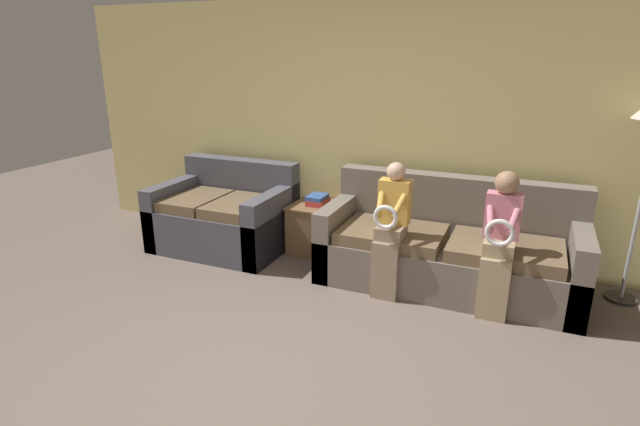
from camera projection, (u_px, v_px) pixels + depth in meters
ground_plane at (244, 397)px, 3.09m from camera, size 14.00×14.00×0.00m
wall_back at (378, 130)px, 5.03m from camera, size 7.14×0.06×2.55m
couch_main at (448, 250)px, 4.51m from camera, size 2.26×0.92×0.94m
couch_side at (225, 217)px, 5.39m from camera, size 1.37×0.98×0.90m
child_left_seated at (391, 225)px, 4.24m from camera, size 0.27×0.37×1.16m
child_right_seated at (500, 237)px, 3.90m from camera, size 0.28×0.38×1.16m
side_shelf at (317, 227)px, 5.27m from camera, size 0.51×0.54×0.52m
book_stack at (318, 200)px, 5.18m from camera, size 0.19×0.25×0.10m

